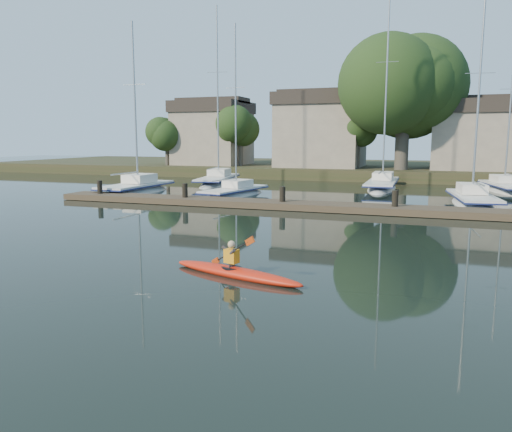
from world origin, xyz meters
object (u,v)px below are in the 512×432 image
(sailboat_5, at_px, (218,186))
(sailboat_7, at_px, (505,194))
(kayak, at_px, (235,270))
(sailboat_3, at_px, (472,208))
(sailboat_6, at_px, (382,191))
(sailboat_0, at_px, (137,196))
(sailboat_1, at_px, (235,199))
(dock, at_px, (336,207))

(sailboat_5, relative_size, sailboat_7, 1.25)
(kayak, distance_m, sailboat_7, 29.12)
(sailboat_3, bearing_deg, sailboat_6, 119.22)
(sailboat_0, bearing_deg, sailboat_3, 3.55)
(sailboat_0, height_order, sailboat_1, sailboat_0)
(dock, relative_size, sailboat_1, 2.77)
(dock, bearing_deg, sailboat_0, 165.32)
(sailboat_5, bearing_deg, sailboat_3, -30.55)
(dock, relative_size, sailboat_0, 2.60)
(dock, distance_m, sailboat_3, 8.63)
(kayak, bearing_deg, dock, 104.39)
(sailboat_0, bearing_deg, sailboat_7, 22.27)
(sailboat_0, relative_size, sailboat_6, 0.80)
(sailboat_7, bearing_deg, kayak, -121.86)
(sailboat_1, xyz_separation_m, sailboat_5, (-4.63, 7.75, -0.03))
(sailboat_0, xyz_separation_m, sailboat_1, (7.19, 0.65, 0.05))
(dock, bearing_deg, sailboat_6, 85.10)
(sailboat_0, bearing_deg, kayak, -49.76)
(dock, xyz_separation_m, sailboat_6, (1.13, 13.14, -0.39))
(sailboat_5, height_order, sailboat_6, sailboat_6)
(sailboat_6, bearing_deg, kayak, -94.12)
(sailboat_1, relative_size, sailboat_3, 0.95)
(dock, distance_m, sailboat_0, 15.37)
(kayak, relative_size, dock, 0.13)
(dock, height_order, sailboat_6, sailboat_6)
(sailboat_5, xyz_separation_m, sailboat_6, (13.44, 0.84, 0.01))
(sailboat_3, bearing_deg, kayak, -118.22)
(sailboat_3, bearing_deg, dock, -151.09)
(sailboat_0, bearing_deg, sailboat_6, 30.63)
(kayak, height_order, sailboat_6, sailboat_6)
(sailboat_0, height_order, sailboat_7, sailboat_0)
(sailboat_1, distance_m, sailboat_5, 9.03)
(dock, height_order, sailboat_7, sailboat_7)
(sailboat_0, distance_m, sailboat_5, 8.79)
(sailboat_0, xyz_separation_m, sailboat_7, (24.62, 9.78, 0.03))
(sailboat_1, distance_m, sailboat_3, 14.69)
(kayak, distance_m, sailboat_6, 26.81)
(kayak, height_order, sailboat_5, sailboat_5)
(sailboat_0, relative_size, sailboat_7, 1.03)
(sailboat_1, bearing_deg, sailboat_5, 130.92)
(sailboat_5, bearing_deg, sailboat_0, -116.80)
(sailboat_5, relative_size, sailboat_6, 0.98)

